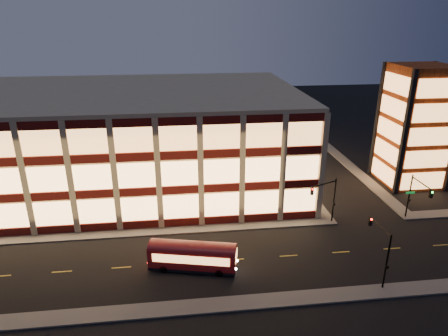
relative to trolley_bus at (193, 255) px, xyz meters
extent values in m
plane|color=black|center=(-5.46, 7.04, -1.68)|extent=(200.00, 200.00, 0.00)
cube|color=#514F4C|center=(-8.46, 8.04, -1.61)|extent=(54.00, 2.00, 0.15)
cube|color=#514F4C|center=(17.54, 24.04, -1.61)|extent=(2.00, 30.00, 0.15)
cube|color=#514F4C|center=(28.54, 24.04, -1.61)|extent=(2.00, 30.00, 0.15)
cube|color=#514F4C|center=(-5.46, -5.96, -1.61)|extent=(100.00, 2.00, 0.15)
cube|color=tan|center=(-8.46, 24.04, 5.32)|extent=(50.00, 30.00, 14.00)
cube|color=tan|center=(-8.46, 24.04, 12.57)|extent=(50.40, 30.40, 0.50)
cube|color=#470C0A|center=(-8.46, 8.92, -1.03)|extent=(50.10, 0.25, 1.00)
cube|color=#FFBB6B|center=(-8.46, 8.94, 1.07)|extent=(49.00, 0.20, 3.00)
cube|color=#470C0A|center=(16.66, 24.04, -1.03)|extent=(0.25, 30.10, 1.00)
cube|color=#FFBB6B|center=(16.64, 24.04, 1.07)|extent=(0.20, 29.00, 3.00)
cube|color=#470C0A|center=(-8.46, 8.92, 3.37)|extent=(50.10, 0.25, 1.00)
cube|color=#FFBB6B|center=(-8.46, 8.94, 5.47)|extent=(49.00, 0.20, 3.00)
cube|color=#470C0A|center=(16.66, 24.04, 3.37)|extent=(0.25, 30.10, 1.00)
cube|color=#FFBB6B|center=(16.64, 24.04, 5.47)|extent=(0.20, 29.00, 3.00)
cube|color=#470C0A|center=(-8.46, 8.92, 7.77)|extent=(50.10, 0.25, 1.00)
cube|color=#FFBB6B|center=(-8.46, 8.94, 9.87)|extent=(49.00, 0.20, 3.00)
cube|color=#470C0A|center=(16.66, 24.04, 7.77)|extent=(0.25, 30.10, 1.00)
cube|color=#FFBB6B|center=(16.64, 24.04, 9.87)|extent=(0.20, 29.00, 3.00)
cube|color=#8C3814|center=(34.54, 19.04, 7.32)|extent=(8.00, 8.00, 18.00)
cube|color=black|center=(30.54, 15.04, 7.32)|extent=(0.60, 0.60, 18.00)
cube|color=black|center=(30.54, 23.04, 7.32)|extent=(0.60, 0.60, 18.00)
cube|color=black|center=(38.54, 23.04, 7.32)|extent=(0.60, 0.60, 18.00)
cube|color=#F49F55|center=(34.54, 14.96, 0.12)|extent=(6.60, 0.16, 2.60)
cube|color=#F49F55|center=(30.46, 19.04, 0.12)|extent=(0.16, 6.60, 2.60)
cube|color=#F49F55|center=(34.54, 14.96, 3.52)|extent=(6.60, 0.16, 2.60)
cube|color=#F49F55|center=(30.46, 19.04, 3.52)|extent=(0.16, 6.60, 2.60)
cube|color=#F49F55|center=(34.54, 14.96, 6.92)|extent=(6.60, 0.16, 2.60)
cube|color=#F49F55|center=(30.46, 19.04, 6.92)|extent=(0.16, 6.60, 2.60)
cube|color=#F49F55|center=(34.54, 14.96, 10.32)|extent=(6.60, 0.16, 2.60)
cube|color=#F49F55|center=(30.46, 19.04, 10.32)|extent=(0.16, 6.60, 2.60)
cube|color=#F49F55|center=(34.54, 14.96, 13.72)|extent=(6.60, 0.16, 2.60)
cube|color=#F49F55|center=(30.46, 19.04, 13.72)|extent=(0.16, 6.60, 2.60)
cylinder|color=black|center=(18.04, 7.84, 1.32)|extent=(0.18, 0.18, 6.00)
cylinder|color=black|center=(16.29, 7.09, 4.02)|extent=(3.56, 1.63, 0.14)
cube|color=black|center=(14.54, 6.34, 3.52)|extent=(0.32, 0.32, 0.95)
sphere|color=#FF0C05|center=(14.54, 6.16, 3.82)|extent=(0.20, 0.20, 0.20)
cube|color=black|center=(18.04, 7.64, 0.92)|extent=(0.25, 0.18, 0.28)
cylinder|color=black|center=(28.04, 7.84, 1.32)|extent=(0.18, 0.18, 6.00)
cylinder|color=black|center=(28.04, 5.84, 4.02)|extent=(0.14, 4.00, 0.14)
cube|color=black|center=(28.04, 3.84, 3.52)|extent=(0.32, 0.32, 0.95)
sphere|color=#0CFF26|center=(28.04, 3.66, 3.82)|extent=(0.20, 0.20, 0.20)
cube|color=black|center=(28.04, 7.64, 0.92)|extent=(0.25, 0.18, 0.28)
cube|color=#0C7226|center=(28.04, 7.69, 1.92)|extent=(1.20, 0.06, 0.28)
cylinder|color=black|center=(18.04, -5.46, 1.32)|extent=(0.18, 0.18, 6.00)
cylinder|color=black|center=(18.04, -3.46, 4.02)|extent=(0.14, 4.00, 0.14)
cube|color=black|center=(18.04, -1.46, 3.52)|extent=(0.32, 0.32, 0.95)
sphere|color=#FF0C05|center=(18.04, -1.64, 3.82)|extent=(0.20, 0.20, 0.20)
cube|color=black|center=(18.04, -5.66, 0.92)|extent=(0.25, 0.18, 0.28)
cube|color=maroon|center=(0.00, 0.00, -0.16)|extent=(9.25, 4.27, 2.06)
cube|color=black|center=(0.00, 0.00, -1.37)|extent=(9.25, 4.27, 0.31)
cylinder|color=black|center=(-3.02, -0.29, -1.28)|extent=(0.85, 0.45, 0.81)
cylinder|color=black|center=(-2.56, 1.63, -1.28)|extent=(0.85, 0.45, 0.81)
cylinder|color=black|center=(2.56, -1.63, -1.28)|extent=(0.85, 0.45, 0.81)
cylinder|color=black|center=(3.02, 0.29, -1.28)|extent=(0.85, 0.45, 0.81)
cube|color=#F49F55|center=(-0.27, -1.12, 0.11)|extent=(7.69, 1.89, 0.90)
cube|color=#F49F55|center=(0.27, 1.12, 0.11)|extent=(7.69, 1.89, 0.90)
camera|label=1|loc=(-1.00, -35.10, 23.23)|focal=32.00mm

